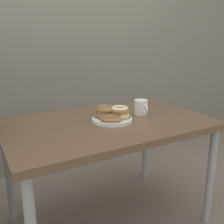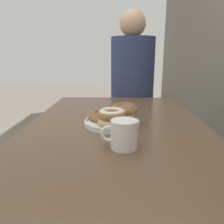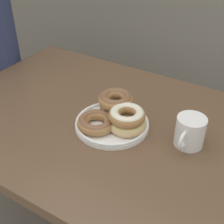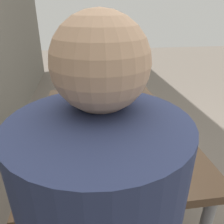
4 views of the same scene
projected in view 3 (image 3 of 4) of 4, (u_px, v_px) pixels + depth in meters
name	position (u px, v px, depth m)	size (l,w,h in m)	color
dining_table	(112.00, 137.00, 1.14)	(1.28, 0.83, 0.73)	brown
donut_plate	(115.00, 116.00, 1.06)	(0.27, 0.27, 0.09)	white
coffee_mug	(190.00, 132.00, 0.97)	(0.09, 0.13, 0.10)	white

